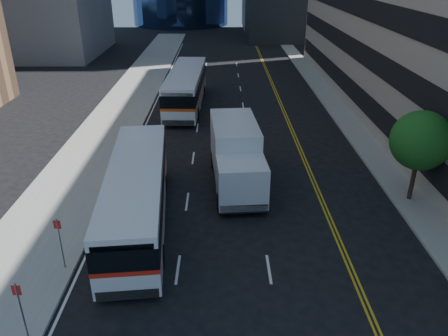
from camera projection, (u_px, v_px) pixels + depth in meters
The scene contains 7 objects.
ground at pixel (261, 301), 17.34m from camera, with size 160.00×160.00×0.00m, color black.
sidewalk_west at pixel (123, 108), 39.81m from camera, with size 5.00×90.00×0.15m, color gray.
sidewalk_east at pixel (336, 108), 39.95m from camera, with size 2.00×90.00×0.15m, color gray.
street_tree at pixel (421, 141), 23.06m from camera, with size 3.20×3.20×5.10m.
bus_front at pixel (137, 194), 21.80m from camera, with size 3.80×12.37×3.14m.
bus_rear at pixel (186, 87), 39.91m from camera, with size 3.24×12.87×3.30m.
box_truck at pixel (236, 155), 25.59m from camera, with size 3.18×7.79×3.64m.
Camera 1 is at (-1.59, -13.38, 12.22)m, focal length 35.00 mm.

